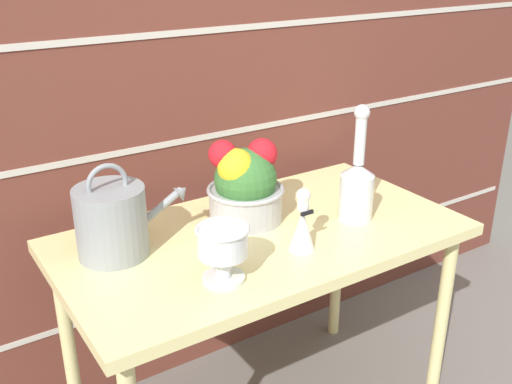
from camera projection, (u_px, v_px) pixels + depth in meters
brick_wall at (187, 85)px, 2.02m from camera, size 3.60×0.08×2.20m
patio_table at (262, 255)px, 1.83m from camera, size 1.22×0.66×0.74m
watering_can at (112, 221)px, 1.64m from camera, size 0.34×0.20×0.27m
crystal_pedestal_bowl at (223, 246)px, 1.51m from camera, size 0.14×0.14×0.15m
flower_planter at (245, 185)px, 1.84m from camera, size 0.24×0.24×0.27m
glass_decanter at (357, 185)px, 1.85m from camera, size 0.11×0.11×0.37m
figurine_vase at (303, 225)px, 1.67m from camera, size 0.07×0.07×0.19m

